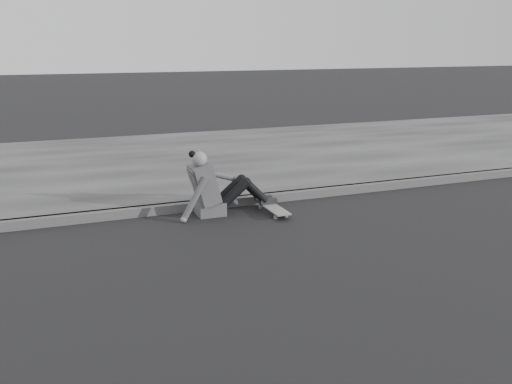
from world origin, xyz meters
The scene contains 4 objects.
curb centered at (0.00, 2.58, 0.06)m, with size 24.00×0.16×0.12m, color #4A4A4A.
sidewalk centered at (0.00, 5.60, 0.06)m, with size 24.00×6.00×0.12m, color #3E3E3E.
skateboard centered at (-2.46, 2.04, 0.07)m, with size 0.20×0.78×0.09m.
seated_woman centered at (-3.20, 2.29, 0.36)m, with size 1.38×0.46×0.88m.
Camera 1 is at (-5.37, -4.69, 2.22)m, focal length 40.00 mm.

